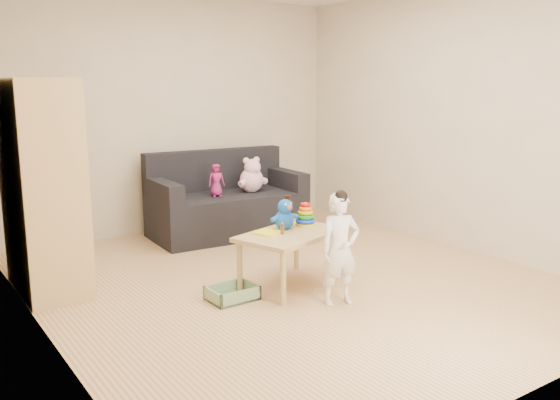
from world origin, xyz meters
TOP-DOWN VIEW (x-y plane):
  - room at (0.00, 0.00)m, footprint 4.50×4.50m
  - wardrobe at (-1.76, 0.93)m, footprint 0.47×0.94m
  - sofa at (0.32, 1.66)m, footprint 1.68×0.91m
  - play_table at (-0.10, -0.11)m, footprint 0.99×0.78m
  - storage_bin at (-0.65, -0.12)m, footprint 0.37×0.28m
  - toddler at (-0.02, -0.64)m, footprint 0.35×0.28m
  - pink_bear at (0.60, 1.60)m, footprint 0.33×0.30m
  - doll at (0.15, 1.59)m, footprint 0.19×0.15m
  - ring_stacker at (0.16, 0.03)m, footprint 0.17×0.17m
  - brown_bottle at (0.04, 0.12)m, footprint 0.09×0.09m
  - blue_plush at (-0.07, 0.02)m, footprint 0.22×0.17m
  - wooden_figure at (-0.18, -0.12)m, footprint 0.05×0.04m
  - yellow_book at (-0.26, -0.03)m, footprint 0.25×0.25m

SIDE VIEW (x-z plane):
  - storage_bin at x=-0.65m, z-range 0.00..0.11m
  - play_table at x=-0.10m, z-range 0.00..0.46m
  - sofa at x=0.32m, z-range 0.00..0.46m
  - toddler at x=-0.02m, z-range 0.00..0.83m
  - yellow_book at x=-0.26m, z-range 0.46..0.47m
  - wooden_figure at x=-0.18m, z-range 0.46..0.56m
  - ring_stacker at x=0.16m, z-range 0.44..0.63m
  - brown_bottle at x=0.04m, z-range 0.44..0.69m
  - blue_plush at x=-0.07m, z-range 0.46..0.71m
  - pink_bear at x=0.60m, z-range 0.46..0.79m
  - doll at x=0.15m, z-range 0.46..0.80m
  - wardrobe at x=-1.76m, z-range 0.00..1.69m
  - room at x=0.00m, z-range -0.95..3.55m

